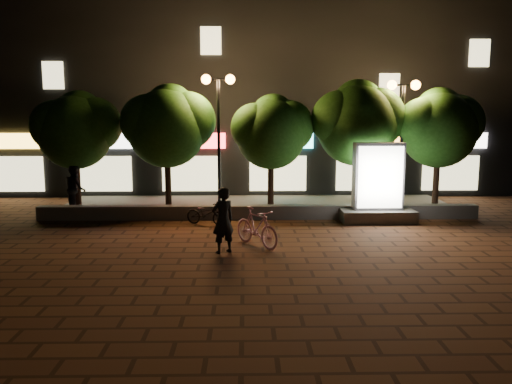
{
  "coord_description": "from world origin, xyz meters",
  "views": [
    {
      "loc": [
        -0.48,
        -14.14,
        3.77
      ],
      "look_at": [
        -0.16,
        1.5,
        1.38
      ],
      "focal_mm": 35.51,
      "sensor_mm": 36.0,
      "label": 1
    }
  ],
  "objects_px": {
    "ad_kiosk": "(378,190)",
    "street_lamp_right": "(403,111)",
    "tree_far_left": "(76,127)",
    "pedestrian": "(75,189)",
    "scooter_parked": "(207,213)",
    "tree_mid": "(272,129)",
    "tree_right": "(358,120)",
    "scooter_pink": "(257,227)",
    "tree_left": "(168,123)",
    "tree_far_right": "(440,125)",
    "street_lamp_left": "(218,108)",
    "rider": "(223,220)"
  },
  "relations": [
    {
      "from": "tree_right",
      "to": "rider",
      "type": "distance_m",
      "value": 8.26
    },
    {
      "from": "street_lamp_left",
      "to": "scooter_pink",
      "type": "xyz_separation_m",
      "value": [
        1.33,
        -5.1,
        -3.46
      ]
    },
    {
      "from": "street_lamp_right",
      "to": "scooter_parked",
      "type": "distance_m",
      "value": 8.42
    },
    {
      "from": "tree_far_right",
      "to": "tree_left",
      "type": "bearing_deg",
      "value": 180.0
    },
    {
      "from": "tree_far_right",
      "to": "street_lamp_left",
      "type": "distance_m",
      "value": 8.58
    },
    {
      "from": "tree_far_left",
      "to": "tree_mid",
      "type": "height_order",
      "value": "tree_far_left"
    },
    {
      "from": "street_lamp_right",
      "to": "rider",
      "type": "xyz_separation_m",
      "value": [
        -6.6,
        -5.78,
        -2.98
      ]
    },
    {
      "from": "tree_far_left",
      "to": "street_lamp_left",
      "type": "xyz_separation_m",
      "value": [
        5.45,
        -0.26,
        0.74
      ]
    },
    {
      "from": "tree_far_left",
      "to": "tree_right",
      "type": "relative_size",
      "value": 0.91
    },
    {
      "from": "ad_kiosk",
      "to": "street_lamp_right",
      "type": "bearing_deg",
      "value": 52.56
    },
    {
      "from": "street_lamp_left",
      "to": "ad_kiosk",
      "type": "bearing_deg",
      "value": -16.61
    },
    {
      "from": "ad_kiosk",
      "to": "rider",
      "type": "xyz_separation_m",
      "value": [
        -5.3,
        -4.08,
        -0.22
      ]
    },
    {
      "from": "tree_left",
      "to": "tree_mid",
      "type": "height_order",
      "value": "tree_left"
    },
    {
      "from": "tree_far_left",
      "to": "tree_left",
      "type": "bearing_deg",
      "value": 0.0
    },
    {
      "from": "tree_mid",
      "to": "tree_far_right",
      "type": "bearing_deg",
      "value": 0.0
    },
    {
      "from": "tree_mid",
      "to": "street_lamp_right",
      "type": "bearing_deg",
      "value": -3.04
    },
    {
      "from": "tree_left",
      "to": "scooter_pink",
      "type": "height_order",
      "value": "tree_left"
    },
    {
      "from": "tree_left",
      "to": "scooter_parked",
      "type": "relative_size",
      "value": 3.18
    },
    {
      "from": "tree_far_left",
      "to": "tree_right",
      "type": "bearing_deg",
      "value": 0.0
    },
    {
      "from": "tree_far_left",
      "to": "pedestrian",
      "type": "xyz_separation_m",
      "value": [
        0.02,
        -0.57,
        -2.29
      ]
    },
    {
      "from": "tree_right",
      "to": "pedestrian",
      "type": "height_order",
      "value": "tree_right"
    },
    {
      "from": "tree_left",
      "to": "pedestrian",
      "type": "xyz_separation_m",
      "value": [
        -3.48,
        -0.57,
        -2.44
      ]
    },
    {
      "from": "tree_far_right",
      "to": "street_lamp_left",
      "type": "bearing_deg",
      "value": -178.24
    },
    {
      "from": "tree_mid",
      "to": "ad_kiosk",
      "type": "xyz_separation_m",
      "value": [
        3.65,
        -1.96,
        -2.08
      ]
    },
    {
      "from": "street_lamp_left",
      "to": "tree_mid",
      "type": "bearing_deg",
      "value": 7.31
    },
    {
      "from": "tree_left",
      "to": "pedestrian",
      "type": "bearing_deg",
      "value": -170.76
    },
    {
      "from": "scooter_pink",
      "to": "scooter_parked",
      "type": "distance_m",
      "value": 3.35
    },
    {
      "from": "tree_left",
      "to": "tree_far_right",
      "type": "bearing_deg",
      "value": -0.0
    },
    {
      "from": "tree_right",
      "to": "ad_kiosk",
      "type": "height_order",
      "value": "tree_right"
    },
    {
      "from": "rider",
      "to": "pedestrian",
      "type": "relative_size",
      "value": 0.99
    },
    {
      "from": "tree_mid",
      "to": "scooter_pink",
      "type": "height_order",
      "value": "tree_mid"
    },
    {
      "from": "tree_right",
      "to": "scooter_pink",
      "type": "relative_size",
      "value": 2.7
    },
    {
      "from": "scooter_parked",
      "to": "tree_mid",
      "type": "bearing_deg",
      "value": -19.97
    },
    {
      "from": "scooter_pink",
      "to": "pedestrian",
      "type": "xyz_separation_m",
      "value": [
        -6.76,
        4.8,
        0.44
      ]
    },
    {
      "from": "scooter_parked",
      "to": "pedestrian",
      "type": "distance_m",
      "value": 5.47
    },
    {
      "from": "tree_left",
      "to": "tree_mid",
      "type": "xyz_separation_m",
      "value": [
        4.0,
        -0.0,
        -0.23
      ]
    },
    {
      "from": "tree_far_left",
      "to": "tree_mid",
      "type": "distance_m",
      "value": 7.5
    },
    {
      "from": "scooter_parked",
      "to": "pedestrian",
      "type": "xyz_separation_m",
      "value": [
        -5.09,
        1.9,
        0.6
      ]
    },
    {
      "from": "pedestrian",
      "to": "scooter_parked",
      "type": "bearing_deg",
      "value": -139.8
    },
    {
      "from": "tree_far_left",
      "to": "street_lamp_right",
      "type": "relative_size",
      "value": 0.93
    },
    {
      "from": "tree_far_right",
      "to": "scooter_pink",
      "type": "height_order",
      "value": "tree_far_right"
    },
    {
      "from": "tree_far_left",
      "to": "tree_left",
      "type": "height_order",
      "value": "tree_left"
    },
    {
      "from": "tree_far_right",
      "to": "street_lamp_right",
      "type": "height_order",
      "value": "street_lamp_right"
    },
    {
      "from": "ad_kiosk",
      "to": "scooter_parked",
      "type": "xyz_separation_m",
      "value": [
        -6.03,
        -0.5,
        -0.73
      ]
    },
    {
      "from": "scooter_pink",
      "to": "scooter_parked",
      "type": "xyz_separation_m",
      "value": [
        -1.66,
        2.9,
        -0.16
      ]
    },
    {
      "from": "tree_far_left",
      "to": "scooter_pink",
      "type": "height_order",
      "value": "tree_far_left"
    },
    {
      "from": "tree_left",
      "to": "rider",
      "type": "bearing_deg",
      "value": -68.82
    },
    {
      "from": "street_lamp_left",
      "to": "tree_far_left",
      "type": "bearing_deg",
      "value": 177.24
    },
    {
      "from": "street_lamp_right",
      "to": "tree_far_right",
      "type": "bearing_deg",
      "value": 9.61
    },
    {
      "from": "ad_kiosk",
      "to": "pedestrian",
      "type": "relative_size",
      "value": 1.52
    }
  ]
}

